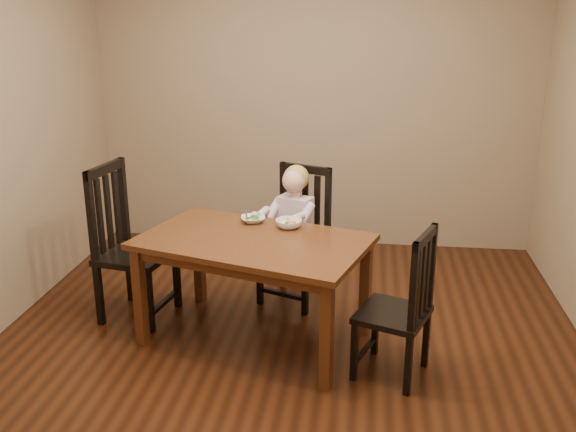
# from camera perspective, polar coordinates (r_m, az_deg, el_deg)

# --- Properties ---
(room) EXTENTS (4.01, 4.01, 2.71)m
(room) POSITION_cam_1_polar(r_m,az_deg,el_deg) (3.94, -0.10, 6.15)
(room) COLOR #3D1D0D
(room) RESTS_ON ground
(dining_table) EXTENTS (1.65, 1.26, 0.73)m
(dining_table) POSITION_cam_1_polar(r_m,az_deg,el_deg) (4.21, -3.08, -3.11)
(dining_table) COLOR #462810
(dining_table) RESTS_ON room
(chair_child) EXTENTS (0.57, 0.56, 1.03)m
(chair_child) POSITION_cam_1_polar(r_m,az_deg,el_deg) (4.87, 0.81, -1.93)
(chair_child) COLOR black
(chair_child) RESTS_ON room
(chair_left) EXTENTS (0.54, 0.56, 1.13)m
(chair_left) POSITION_cam_1_polar(r_m,az_deg,el_deg) (4.73, -13.97, -2.57)
(chair_left) COLOR black
(chair_left) RESTS_ON room
(chair_right) EXTENTS (0.51, 0.52, 0.95)m
(chair_right) POSITION_cam_1_polar(r_m,az_deg,el_deg) (3.92, 9.99, -8.04)
(chair_right) COLOR black
(chair_right) RESTS_ON room
(toddler) EXTENTS (0.46, 0.50, 0.56)m
(toddler) POSITION_cam_1_polar(r_m,az_deg,el_deg) (4.78, 0.52, -0.48)
(toddler) COLOR silver
(toddler) RESTS_ON chair_child
(bowl_peas) EXTENTS (0.21, 0.21, 0.04)m
(bowl_peas) POSITION_cam_1_polar(r_m,az_deg,el_deg) (4.49, -3.12, -0.29)
(bowl_peas) COLOR white
(bowl_peas) RESTS_ON dining_table
(bowl_veg) EXTENTS (0.20, 0.20, 0.06)m
(bowl_veg) POSITION_cam_1_polar(r_m,az_deg,el_deg) (4.37, 0.08, -0.69)
(bowl_veg) COLOR white
(bowl_veg) RESTS_ON dining_table
(fork) EXTENTS (0.05, 0.12, 0.05)m
(fork) POSITION_cam_1_polar(r_m,az_deg,el_deg) (4.49, -3.70, -0.02)
(fork) COLOR silver
(fork) RESTS_ON bowl_peas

